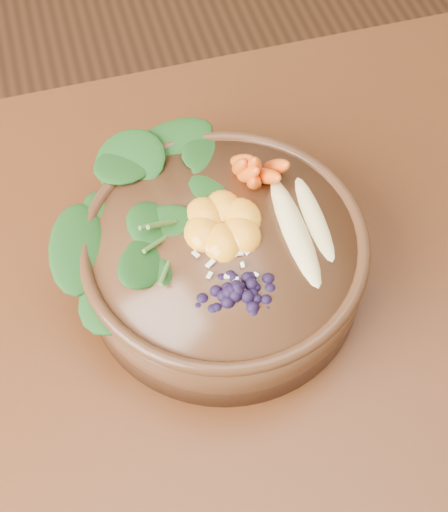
% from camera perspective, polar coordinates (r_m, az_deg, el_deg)
% --- Properties ---
extents(ground, '(4.00, 4.00, 0.00)m').
position_cam_1_polar(ground, '(1.51, 11.90, -17.53)').
color(ground, '#381E0F').
rests_on(ground, ground).
extents(stoneware_bowl, '(0.32, 0.32, 0.08)m').
position_cam_1_polar(stoneware_bowl, '(0.76, 0.00, -0.42)').
color(stoneware_bowl, '#422918').
rests_on(stoneware_bowl, dining_table).
extents(kale_heap, '(0.21, 0.19, 0.04)m').
position_cam_1_polar(kale_heap, '(0.74, -4.38, 5.61)').
color(kale_heap, '#1A4316').
rests_on(kale_heap, stoneware_bowl).
extents(carrot_cluster, '(0.07, 0.07, 0.08)m').
position_cam_1_polar(carrot_cluster, '(0.75, 2.95, 8.64)').
color(carrot_cluster, '#DD5918').
rests_on(carrot_cluster, stoneware_bowl).
extents(banana_halves, '(0.06, 0.16, 0.03)m').
position_cam_1_polar(banana_halves, '(0.73, 6.57, 3.18)').
color(banana_halves, '#E0CC84').
rests_on(banana_halves, stoneware_bowl).
extents(mandarin_cluster, '(0.09, 0.10, 0.03)m').
position_cam_1_polar(mandarin_cluster, '(0.72, -0.10, 3.24)').
color(mandarin_cluster, orange).
rests_on(mandarin_cluster, stoneware_bowl).
extents(blueberry_pile, '(0.15, 0.12, 0.04)m').
position_cam_1_polar(blueberry_pile, '(0.67, 1.19, -1.89)').
color(blueberry_pile, black).
rests_on(blueberry_pile, stoneware_bowl).
extents(coconut_flakes, '(0.10, 0.08, 0.01)m').
position_cam_1_polar(coconut_flakes, '(0.71, 0.46, 0.18)').
color(coconut_flakes, white).
rests_on(coconut_flakes, stoneware_bowl).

